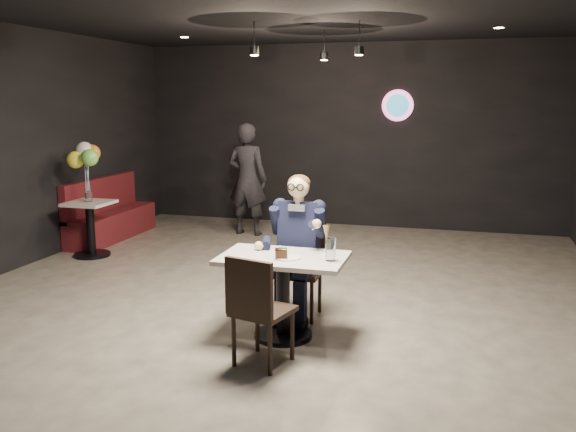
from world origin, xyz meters
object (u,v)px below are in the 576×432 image
(seated_man, at_px, (299,245))
(balloon_vase, at_px, (89,196))
(side_table, at_px, (91,231))
(main_table, at_px, (283,297))
(sundae_glass, at_px, (331,249))
(chair_near, at_px, (263,309))
(chair_far, at_px, (299,271))
(booth_bench, at_px, (111,209))
(passerby, at_px, (247,179))

(seated_man, distance_m, balloon_vase, 3.63)
(side_table, bearing_deg, balloon_vase, 0.00)
(balloon_vase, bearing_deg, seated_man, -24.33)
(main_table, xyz_separation_m, sundae_glass, (0.43, -0.04, 0.47))
(main_table, bearing_deg, chair_near, -90.00)
(chair_far, relative_size, seated_man, 0.64)
(booth_bench, bearing_deg, chair_near, -45.04)
(chair_far, height_order, balloon_vase, chair_far)
(chair_far, distance_m, seated_man, 0.26)
(side_table, relative_size, passerby, 0.40)
(booth_bench, relative_size, balloon_vase, 13.05)
(main_table, xyz_separation_m, chair_near, (0.00, -0.57, 0.09))
(seated_man, height_order, booth_bench, seated_man)
(balloon_vase, relative_size, passerby, 0.08)
(balloon_vase, bearing_deg, passerby, 49.74)
(seated_man, bearing_deg, booth_bench, 145.33)
(side_table, xyz_separation_m, passerby, (1.59, 1.87, 0.52))
(sundae_glass, xyz_separation_m, side_table, (-3.74, 2.08, -0.50))
(seated_man, relative_size, passerby, 0.83)
(booth_bench, distance_m, side_table, 1.05)
(chair_near, bearing_deg, balloon_vase, 156.39)
(chair_near, relative_size, passerby, 0.53)
(main_table, distance_m, side_table, 3.89)
(chair_far, distance_m, balloon_vase, 3.65)
(chair_far, distance_m, booth_bench, 4.39)
(main_table, relative_size, balloon_vase, 7.71)
(main_table, distance_m, booth_bench, 4.72)
(booth_bench, bearing_deg, sundae_glass, -37.34)
(chair_near, height_order, side_table, chair_near)
(seated_man, xyz_separation_m, side_table, (-3.31, 1.50, -0.37))
(main_table, relative_size, passerby, 0.63)
(seated_man, relative_size, sundae_glass, 7.34)
(booth_bench, relative_size, side_table, 2.67)
(sundae_glass, bearing_deg, side_table, 150.89)
(chair_far, height_order, chair_near, same)
(main_table, distance_m, seated_man, 0.65)
(seated_man, bearing_deg, sundae_glass, -53.65)
(seated_man, bearing_deg, chair_near, -90.00)
(side_table, bearing_deg, main_table, -31.73)
(sundae_glass, distance_m, passerby, 4.50)
(seated_man, height_order, side_table, seated_man)
(chair_far, xyz_separation_m, passerby, (-1.72, 3.37, 0.41))
(balloon_vase, distance_m, passerby, 2.45)
(main_table, distance_m, chair_far, 0.56)
(chair_near, distance_m, sundae_glass, 0.79)
(main_table, height_order, sundae_glass, sundae_glass)
(sundae_glass, height_order, balloon_vase, sundae_glass)
(main_table, xyz_separation_m, balloon_vase, (-3.31, 2.05, 0.45))
(seated_man, bearing_deg, passerby, 117.09)
(main_table, xyz_separation_m, chair_far, (0.00, 0.55, 0.09))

